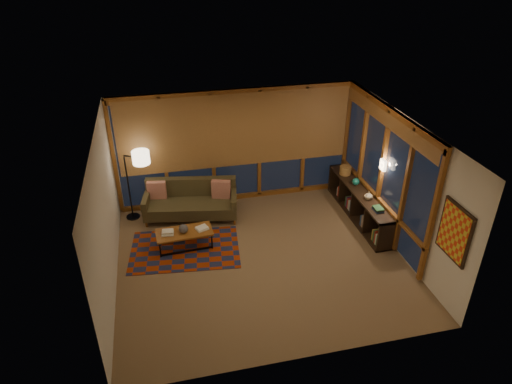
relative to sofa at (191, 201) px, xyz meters
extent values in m
cube|color=brown|center=(1.17, -1.82, -0.41)|extent=(5.50, 5.00, 0.01)
cube|color=white|center=(1.17, -1.82, 2.29)|extent=(5.50, 5.00, 0.01)
cube|color=white|center=(1.17, 0.68, 0.94)|extent=(5.50, 0.01, 2.70)
cube|color=white|center=(1.17, -4.32, 0.94)|extent=(5.50, 0.01, 2.70)
cube|color=white|center=(-1.58, -1.82, 0.94)|extent=(0.01, 5.00, 2.70)
cube|color=white|center=(3.92, -1.82, 0.94)|extent=(0.01, 5.00, 2.70)
cube|color=#972C09|center=(-0.26, -1.18, -0.41)|extent=(2.32, 1.69, 0.01)
sphere|color=black|center=(-0.26, -1.12, 0.05)|extent=(0.24, 0.24, 0.19)
cylinder|color=#A97634|center=(3.64, 0.01, 0.36)|extent=(0.30, 0.30, 0.20)
sphere|color=#177669|center=(3.66, -0.54, 0.34)|extent=(0.18, 0.18, 0.17)
imported|color=#BAAE8F|center=(3.66, -1.20, 0.35)|extent=(0.23, 0.23, 0.19)
camera|label=1|loc=(-0.54, -8.80, 5.15)|focal=32.00mm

